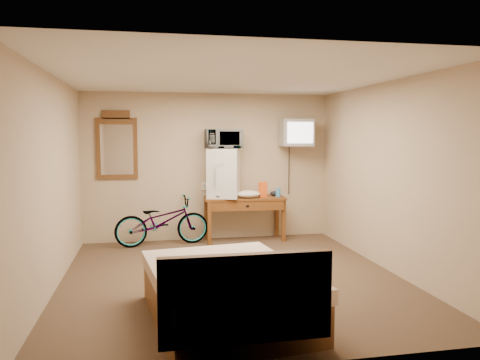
{
  "coord_description": "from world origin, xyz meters",
  "views": [
    {
      "loc": [
        -1.01,
        -5.66,
        1.8
      ],
      "look_at": [
        0.2,
        0.48,
        1.19
      ],
      "focal_mm": 35.0,
      "sensor_mm": 36.0,
      "label": 1
    }
  ],
  "objects": [
    {
      "name": "bed",
      "position": [
        -0.29,
        -1.38,
        0.3
      ],
      "size": [
        1.62,
        2.01,
        0.9
      ],
      "color": "brown",
      "rests_on": "floor"
    },
    {
      "name": "snack_bag",
      "position": [
        0.88,
        1.97,
        0.88
      ],
      "size": [
        0.14,
        0.1,
        0.26
      ],
      "primitive_type": "cube",
      "rotation": [
        0.0,
        0.0,
        0.24
      ],
      "color": "#FA5B16",
      "rests_on": "desk"
    },
    {
      "name": "microwave",
      "position": [
        0.22,
        2.03,
        1.73
      ],
      "size": [
        0.6,
        0.43,
        0.32
      ],
      "primitive_type": "imported",
      "rotation": [
        0.0,
        0.0,
        0.06
      ],
      "color": "silver",
      "rests_on": "mini_fridge"
    },
    {
      "name": "cloth_dark_b",
      "position": [
        1.13,
        2.07,
        0.79
      ],
      "size": [
        0.19,
        0.15,
        0.08
      ],
      "primitive_type": "ellipsoid",
      "color": "black",
      "rests_on": "desk"
    },
    {
      "name": "bicycle",
      "position": [
        -0.81,
        1.95,
        0.4
      ],
      "size": [
        1.58,
        0.72,
        0.8
      ],
      "primitive_type": "imported",
      "rotation": [
        0.0,
        0.0,
        1.7
      ],
      "color": "black",
      "rests_on": "floor"
    },
    {
      "name": "cloth_dark_a",
      "position": [
        0.13,
        1.9,
        0.79
      ],
      "size": [
        0.23,
        0.17,
        0.09
      ],
      "primitive_type": "ellipsoid",
      "color": "black",
      "rests_on": "desk"
    },
    {
      "name": "wall_mirror",
      "position": [
        -1.51,
        2.27,
        1.62
      ],
      "size": [
        0.66,
        0.04,
        1.12
      ],
      "color": "brown",
      "rests_on": "room"
    },
    {
      "name": "cloth_cream",
      "position": [
        0.62,
        1.92,
        0.81
      ],
      "size": [
        0.4,
        0.31,
        0.12
      ],
      "primitive_type": "ellipsoid",
      "color": "white",
      "rests_on": "desk"
    },
    {
      "name": "room",
      "position": [
        -0.0,
        0.0,
        1.25
      ],
      "size": [
        4.6,
        4.64,
        2.5
      ],
      "color": "#442C22",
      "rests_on": "ground"
    },
    {
      "name": "crt_television",
      "position": [
        1.48,
        2.02,
        1.83
      ],
      "size": [
        0.55,
        0.61,
        0.46
      ],
      "color": "black",
      "rests_on": "room"
    },
    {
      "name": "mini_fridge",
      "position": [
        0.22,
        2.03,
        1.16
      ],
      "size": [
        0.62,
        0.61,
        0.82
      ],
      "color": "silver",
      "rests_on": "desk"
    },
    {
      "name": "blue_cup",
      "position": [
        1.15,
        1.96,
        0.82
      ],
      "size": [
        0.09,
        0.09,
        0.15
      ],
      "primitive_type": "cylinder",
      "color": "#3B87CB",
      "rests_on": "desk"
    },
    {
      "name": "desk",
      "position": [
        0.58,
        2.0,
        0.63
      ],
      "size": [
        1.38,
        0.59,
        0.75
      ],
      "color": "brown",
      "rests_on": "floor"
    }
  ]
}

